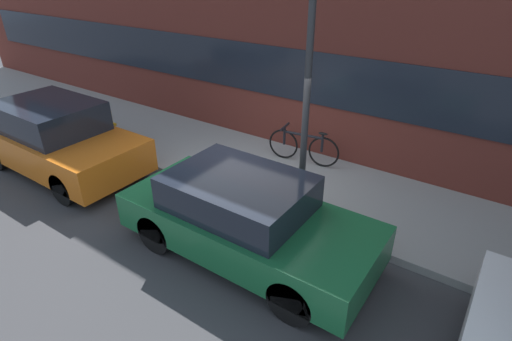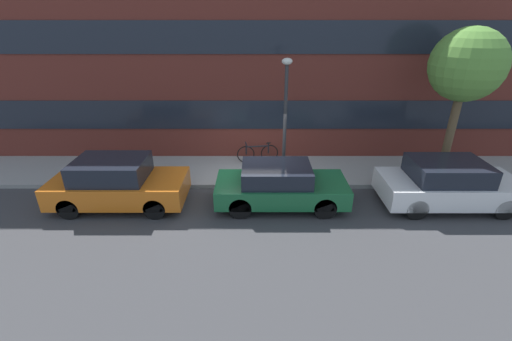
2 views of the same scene
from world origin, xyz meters
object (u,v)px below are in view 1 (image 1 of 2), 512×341
(fire_hydrant, at_px, (109,123))
(bicycle, at_px, (303,146))
(parked_car_green, at_px, (245,217))
(lamp_post, at_px, (309,66))
(parked_car_orange, at_px, (58,138))

(fire_hydrant, relative_size, bicycle, 0.44)
(bicycle, bearing_deg, parked_car_green, 94.20)
(parked_car_green, height_order, lamp_post, lamp_post)
(fire_hydrant, bearing_deg, bicycle, 17.17)
(parked_car_green, xyz_separation_m, bicycle, (-0.66, 3.01, -0.14))
(parked_car_orange, height_order, fire_hydrant, parked_car_orange)
(parked_car_orange, bearing_deg, fire_hydrant, 105.39)
(fire_hydrant, relative_size, lamp_post, 0.17)
(parked_car_orange, distance_m, bicycle, 5.19)
(parked_car_orange, xyz_separation_m, parked_car_green, (4.88, 0.00, -0.07))
(parked_car_orange, relative_size, fire_hydrant, 5.74)
(fire_hydrant, bearing_deg, lamp_post, -2.13)
(bicycle, bearing_deg, parked_car_orange, 27.41)
(parked_car_green, height_order, fire_hydrant, parked_car_green)
(parked_car_green, height_order, bicycle, parked_car_green)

